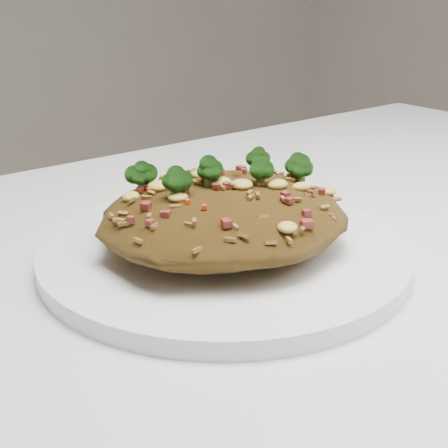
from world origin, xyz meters
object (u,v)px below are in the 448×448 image
(fried_rice, at_px, (225,205))
(fork, at_px, (232,202))
(dining_table, at_px, (322,390))
(plate, at_px, (224,251))

(fried_rice, relative_size, fork, 1.39)
(dining_table, bearing_deg, plate, 112.74)
(fried_rice, bearing_deg, plate, -151.18)
(plate, height_order, fork, fork)
(dining_table, height_order, plate, plate)
(plate, xyz_separation_m, fried_rice, (0.00, 0.00, 0.04))
(plate, relative_size, fork, 2.05)
(dining_table, bearing_deg, fork, 79.71)
(plate, distance_m, fork, 0.09)
(dining_table, xyz_separation_m, fried_rice, (-0.03, 0.08, 0.13))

